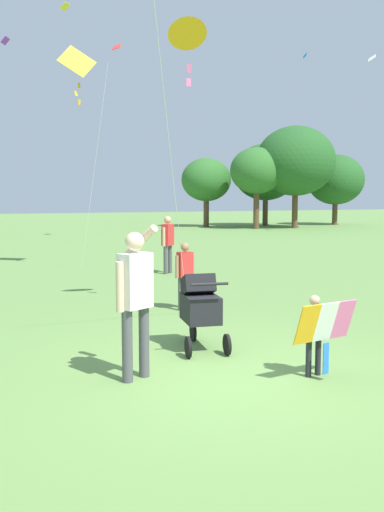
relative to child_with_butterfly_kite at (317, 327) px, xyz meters
name	(u,v)px	position (x,y,z in m)	size (l,w,h in m)	color
ground_plane	(229,374)	(-0.88, 0.48, -0.58)	(120.00, 120.00, 0.00)	#668E47
treeline_distant	(90,163)	(3.22, 26.63, 3.27)	(41.78, 7.47, 6.49)	brown
child_with_butterfly_kite	(317,327)	(0.00, 0.00, 0.00)	(0.81, 0.39, 0.95)	#232328
person_adult_flyer	(135,291)	(-1.93, 0.73, 0.43)	(0.54, 0.65, 1.75)	#4C4C51
stroller	(200,305)	(-0.75, 1.63, 0.02)	(0.62, 1.11, 1.03)	black
kite_adult_black	(187,36)	(-0.03, 3.87, 4.16)	(2.06, 3.38, 5.03)	#F4A319
kite_green_novelty	(78,68)	(-0.62, 10.21, 4.86)	(1.11, 1.36, 6.09)	yellow
person_red_shirt	(168,240)	(1.37, 8.72, 0.32)	(0.40, 0.37, 1.53)	#4C4C51
person_sitting_far	(185,270)	(0.02, 4.11, 0.14)	(0.39, 0.21, 1.23)	#4C4C51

